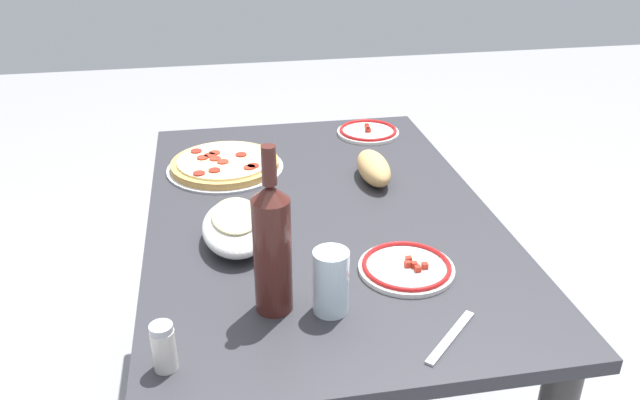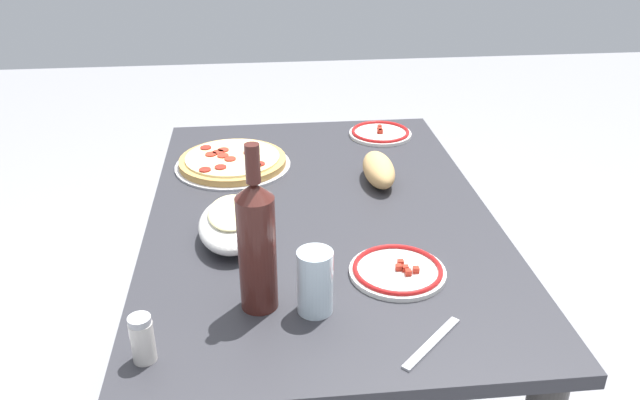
# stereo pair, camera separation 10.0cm
# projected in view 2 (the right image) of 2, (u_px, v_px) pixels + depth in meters

# --- Properties ---
(dining_table) EXTENTS (1.22, 0.81, 0.71)m
(dining_table) POSITION_uv_depth(u_px,v_px,m) (320.00, 255.00, 1.60)
(dining_table) COLOR #2D2D33
(dining_table) RESTS_ON ground
(pepperoni_pizza) EXTENTS (0.32, 0.32, 0.03)m
(pepperoni_pizza) POSITION_uv_depth(u_px,v_px,m) (233.00, 162.00, 1.77)
(pepperoni_pizza) COLOR #B7B7BC
(pepperoni_pizza) RESTS_ON dining_table
(baked_pasta_dish) EXTENTS (0.24, 0.15, 0.08)m
(baked_pasta_dish) POSITION_uv_depth(u_px,v_px,m) (232.00, 222.00, 1.41)
(baked_pasta_dish) COLOR white
(baked_pasta_dish) RESTS_ON dining_table
(wine_bottle) EXTENTS (0.07, 0.07, 0.33)m
(wine_bottle) POSITION_uv_depth(u_px,v_px,m) (257.00, 244.00, 1.15)
(wine_bottle) COLOR #471E19
(wine_bottle) RESTS_ON dining_table
(water_glass) EXTENTS (0.07, 0.07, 0.13)m
(water_glass) POSITION_uv_depth(u_px,v_px,m) (315.00, 282.00, 1.17)
(water_glass) COLOR silver
(water_glass) RESTS_ON dining_table
(side_plate_near) EXTENTS (0.20, 0.20, 0.02)m
(side_plate_near) POSITION_uv_depth(u_px,v_px,m) (398.00, 270.00, 1.30)
(side_plate_near) COLOR white
(side_plate_near) RESTS_ON dining_table
(side_plate_far) EXTENTS (0.19, 0.19, 0.02)m
(side_plate_far) POSITION_uv_depth(u_px,v_px,m) (380.00, 133.00, 1.98)
(side_plate_far) COLOR white
(side_plate_far) RESTS_ON dining_table
(bread_loaf) EXTENTS (0.19, 0.08, 0.07)m
(bread_loaf) POSITION_uv_depth(u_px,v_px,m) (379.00, 170.00, 1.67)
(bread_loaf) COLOR tan
(bread_loaf) RESTS_ON dining_table
(spice_shaker) EXTENTS (0.04, 0.04, 0.09)m
(spice_shaker) POSITION_uv_depth(u_px,v_px,m) (142.00, 339.00, 1.05)
(spice_shaker) COLOR silver
(spice_shaker) RESTS_ON dining_table
(fork_left) EXTENTS (0.13, 0.13, 0.00)m
(fork_left) POSITION_uv_depth(u_px,v_px,m) (432.00, 343.00, 1.11)
(fork_left) COLOR #B7B7BC
(fork_left) RESTS_ON dining_table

